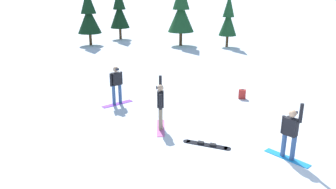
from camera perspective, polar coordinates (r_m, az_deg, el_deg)
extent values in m
plane|color=white|center=(11.39, 15.51, -9.89)|extent=(800.00, 800.00, 0.00)
cube|color=#1E8CD8|center=(11.46, 19.45, -10.07)|extent=(0.74, 1.50, 0.02)
cylinder|color=#335184|center=(11.34, 18.97, -8.02)|extent=(0.15, 0.15, 0.78)
cylinder|color=#335184|center=(11.21, 20.39, -8.52)|extent=(0.15, 0.15, 0.78)
cube|color=black|center=(11.00, 20.06, -5.15)|extent=(0.35, 0.46, 0.56)
cylinder|color=black|center=(11.11, 18.89, -4.83)|extent=(0.11, 0.11, 0.58)
cylinder|color=black|center=(10.70, 21.59, -2.95)|extent=(0.11, 0.11, 0.60)
sphere|color=tan|center=(10.84, 20.32, -3.03)|extent=(0.24, 0.24, 0.24)
cube|color=black|center=(10.95, 20.68, -2.79)|extent=(0.09, 0.17, 0.08)
cube|color=pink|center=(12.84, -1.24, -5.68)|extent=(0.83, 1.51, 0.02)
cylinder|color=gray|center=(12.52, -1.26, -4.12)|extent=(0.15, 0.15, 0.87)
cylinder|color=gray|center=(12.81, -1.26, -3.56)|extent=(0.15, 0.15, 0.87)
cube|color=black|center=(12.41, -1.28, -0.80)|extent=(0.37, 0.46, 0.55)
cylinder|color=black|center=(12.17, -1.28, -1.27)|extent=(0.11, 0.11, 0.58)
cylinder|color=black|center=(12.49, -1.30, 1.88)|extent=(0.11, 0.11, 0.60)
sphere|color=tan|center=(12.27, -1.30, 1.13)|extent=(0.24, 0.24, 0.24)
cube|color=black|center=(12.26, -1.95, 1.17)|extent=(0.10, 0.17, 0.08)
cube|color=#993FD8|center=(15.43, -8.54, -1.57)|extent=(1.49, 0.65, 0.02)
cylinder|color=#335184|center=(15.36, -8.11, 0.15)|extent=(0.15, 0.15, 0.89)
cylinder|color=#335184|center=(15.21, -9.15, -0.09)|extent=(0.15, 0.15, 0.89)
cube|color=black|center=(15.07, -8.76, 2.65)|extent=(0.45, 0.34, 0.56)
cylinder|color=black|center=(15.19, -7.91, 2.79)|extent=(0.11, 0.11, 0.58)
cylinder|color=black|center=(14.95, -9.62, 2.44)|extent=(0.11, 0.11, 0.58)
sphere|color=tan|center=(14.95, -8.84, 4.27)|extent=(0.24, 0.24, 0.24)
cube|color=black|center=(14.83, -8.58, 4.20)|extent=(0.17, 0.08, 0.08)
cube|color=black|center=(11.68, 6.55, -8.46)|extent=(1.18, 1.19, 0.02)
cylinder|color=black|center=(11.86, 3.20, -7.90)|extent=(0.35, 0.35, 0.02)
cylinder|color=black|center=(11.54, 10.00, -9.00)|extent=(0.35, 0.35, 0.02)
cube|color=black|center=(11.71, 5.54, -8.08)|extent=(0.24, 0.24, 0.07)
cube|color=black|center=(11.61, 7.59, -8.41)|extent=(0.24, 0.24, 0.07)
cube|color=red|center=(16.28, 12.43, 0.06)|extent=(0.37, 0.36, 0.44)
cube|color=maroon|center=(16.42, 12.46, -0.02)|extent=(0.21, 0.19, 0.20)
cylinder|color=black|center=(16.20, 12.49, 0.86)|extent=(0.11, 0.10, 0.02)
cylinder|color=#472D19|center=(29.88, -12.97, 9.11)|extent=(0.23, 0.23, 1.03)
cone|color=black|center=(29.66, -13.20, 12.18)|extent=(1.98, 1.98, 2.19)
cone|color=black|center=(29.53, -13.43, 15.13)|extent=(1.29, 1.29, 2.01)
cylinder|color=#472D19|center=(28.84, 9.95, 8.88)|extent=(0.22, 0.22, 0.95)
cone|color=#194723|center=(28.62, 10.12, 11.82)|extent=(1.47, 1.47, 2.02)
cone|color=#194723|center=(28.49, 10.28, 14.64)|extent=(0.95, 0.95, 1.86)
cylinder|color=#472D19|center=(32.49, -8.05, 10.19)|extent=(0.24, 0.24, 1.06)
cone|color=black|center=(32.29, -8.19, 13.10)|extent=(1.80, 1.80, 2.26)
cylinder|color=#472D19|center=(29.06, 2.16, 9.44)|extent=(0.26, 0.26, 1.16)
cone|color=#194723|center=(28.81, 2.20, 13.01)|extent=(2.19, 2.19, 2.48)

